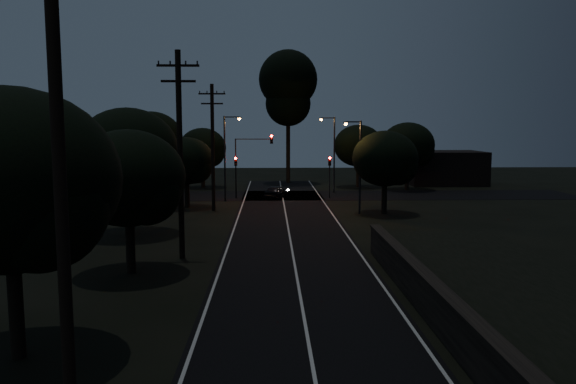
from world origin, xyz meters
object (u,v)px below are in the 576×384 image
utility_pole_mid (180,152)px  streetlight_c (358,160)px  tall_pine (288,87)px  signal_left (236,170)px  signal_mast (253,154)px  car (276,192)px  utility_pole_near (59,164)px  utility_pole_far (213,145)px  streetlight_a (227,152)px  streetlight_b (332,149)px  signal_right (330,169)px

utility_pole_mid → streetlight_c: utility_pole_mid is taller
tall_pine → signal_left: bearing=-110.5°
signal_mast → car: (2.28, 0.13, -3.72)m
signal_left → utility_pole_near: bearing=-91.9°
car → utility_pole_far: bearing=78.1°
tall_pine → signal_mast: 17.20m
streetlight_a → streetlight_b: bearing=29.5°
streetlight_b → utility_pole_far: bearing=-133.3°
streetlight_c → car: streetlight_c is taller
streetlight_c → signal_right: bearing=97.0°
signal_mast → car: size_ratio=1.71×
utility_pole_mid → streetlight_c: bearing=51.7°
streetlight_c → car: bearing=122.6°
signal_right → tall_pine: bearing=103.5°
tall_pine → signal_mast: tall_pine is taller
signal_right → streetlight_c: 10.18m
utility_pole_mid → signal_right: 27.30m
utility_pole_near → signal_left: bearing=88.1°
streetlight_a → car: streetlight_a is taller
tall_pine → streetlight_c: tall_pine is taller
utility_pole_near → utility_pole_mid: bearing=90.0°
signal_mast → utility_pole_near: bearing=-94.2°
signal_right → streetlight_a: size_ratio=0.51×
tall_pine → utility_pole_near: bearing=-97.0°
signal_left → signal_right: bearing=0.0°
utility_pole_far → streetlight_c: 12.05m
signal_left → streetlight_c: 14.52m
utility_pole_near → utility_pole_mid: utility_pole_near is taller
signal_mast → streetlight_c: (8.74, -9.99, 0.01)m
utility_pole_near → utility_pole_far: utility_pole_near is taller
tall_pine → signal_right: 17.84m
utility_pole_mid → signal_left: (1.40, 24.99, -2.90)m
signal_left → streetlight_c: size_ratio=0.55×
streetlight_a → car: (4.67, 2.12, -4.01)m
utility_pole_far → signal_right: utility_pole_far is taller
utility_pole_mid → tall_pine: size_ratio=0.67×
streetlight_b → streetlight_c: size_ratio=1.07×
streetlight_a → utility_pole_mid: bearing=-91.7°
utility_pole_mid → car: utility_pole_mid is taller
tall_pine → streetlight_c: (4.83, -25.00, -7.43)m
utility_pole_mid → streetlight_a: bearing=88.3°
utility_pole_far → signal_left: utility_pole_far is taller
utility_pole_mid → tall_pine: 41.06m
utility_pole_far → car: utility_pole_far is taller
signal_mast → streetlight_a: (-2.39, -1.99, 0.30)m
signal_left → utility_pole_mid: bearing=-93.2°
signal_left → streetlight_b: (9.91, 4.01, 1.80)m
signal_left → car: signal_left is taller
utility_pole_far → signal_left: size_ratio=2.56×
utility_pole_far → streetlight_a: 6.10m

